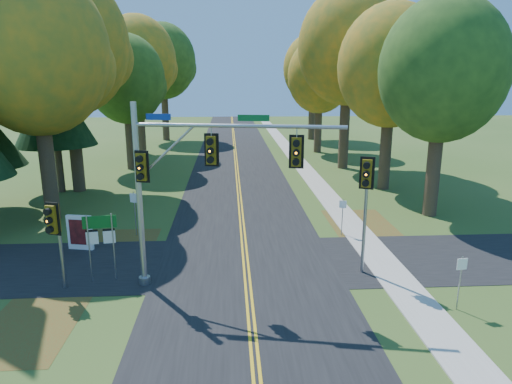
{
  "coord_description": "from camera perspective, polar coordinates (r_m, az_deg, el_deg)",
  "views": [
    {
      "loc": [
        -0.69,
        -17.34,
        8.22
      ],
      "look_at": [
        0.5,
        2.41,
        3.2
      ],
      "focal_mm": 32.0,
      "sensor_mm": 36.0,
      "label": 1
    }
  ],
  "objects": [
    {
      "name": "ground",
      "position": [
        19.2,
        -1.07,
        -11.11
      ],
      "size": [
        160.0,
        160.0,
        0.0
      ],
      "primitive_type": "plane",
      "color": "#304E1B",
      "rests_on": "ground"
    },
    {
      "name": "road_main",
      "position": [
        19.2,
        -1.07,
        -11.08
      ],
      "size": [
        8.0,
        160.0,
        0.02
      ],
      "primitive_type": "cube",
      "color": "black",
      "rests_on": "ground"
    },
    {
      "name": "road_cross",
      "position": [
        21.02,
        -1.3,
        -8.76
      ],
      "size": [
        60.0,
        6.0,
        0.02
      ],
      "primitive_type": "cube",
      "color": "black",
      "rests_on": "ground"
    },
    {
      "name": "centerline_left",
      "position": [
        19.19,
        -1.37,
        -11.05
      ],
      "size": [
        0.1,
        160.0,
        0.01
      ],
      "primitive_type": "cube",
      "color": "gold",
      "rests_on": "road_main"
    },
    {
      "name": "centerline_right",
      "position": [
        19.19,
        -0.77,
        -11.04
      ],
      "size": [
        0.1,
        160.0,
        0.01
      ],
      "primitive_type": "cube",
      "color": "gold",
      "rests_on": "road_main"
    },
    {
      "name": "sidewalk_east",
      "position": [
        20.37,
        16.92,
        -10.12
      ],
      "size": [
        1.6,
        160.0,
        0.06
      ],
      "primitive_type": "cube",
      "color": "#9E998E",
      "rests_on": "ground"
    },
    {
      "name": "leaf_patch_w_near",
      "position": [
        23.59,
        -17.59,
        -6.84
      ],
      "size": [
        4.0,
        6.0,
        0.0
      ],
      "primitive_type": "cube",
      "color": "brown",
      "rests_on": "ground"
    },
    {
      "name": "leaf_patch_e",
      "position": [
        25.85,
        13.64,
        -4.71
      ],
      "size": [
        3.5,
        8.0,
        0.0
      ],
      "primitive_type": "cube",
      "color": "brown",
      "rests_on": "ground"
    },
    {
      "name": "leaf_patch_w_far",
      "position": [
        17.87,
        -26.3,
        -14.72
      ],
      "size": [
        3.0,
        5.0,
        0.0
      ],
      "primitive_type": "cube",
      "color": "brown",
      "rests_on": "ground"
    },
    {
      "name": "tree_w_a",
      "position": [
        28.72,
        -25.73,
        15.42
      ],
      "size": [
        8.0,
        8.0,
        14.15
      ],
      "color": "#38281C",
      "rests_on": "ground"
    },
    {
      "name": "tree_e_a",
      "position": [
        28.85,
        22.39,
        13.83
      ],
      "size": [
        7.2,
        7.2,
        12.73
      ],
      "color": "#38281C",
      "rests_on": "ground"
    },
    {
      "name": "tree_w_b",
      "position": [
        35.46,
        -22.55,
        16.68
      ],
      "size": [
        8.6,
        8.6,
        15.38
      ],
      "color": "#38281C",
      "rests_on": "ground"
    },
    {
      "name": "tree_e_b",
      "position": [
        34.93,
        16.63,
        14.78
      ],
      "size": [
        7.6,
        7.6,
        13.33
      ],
      "color": "#38281C",
      "rests_on": "ground"
    },
    {
      "name": "tree_w_c",
      "position": [
        42.74,
        -15.82,
        13.35
      ],
      "size": [
        6.8,
        6.8,
        11.91
      ],
      "color": "#38281C",
      "rests_on": "ground"
    },
    {
      "name": "tree_e_c",
      "position": [
        42.44,
        11.52,
        17.26
      ],
      "size": [
        8.8,
        8.8,
        15.79
      ],
      "color": "#38281C",
      "rests_on": "ground"
    },
    {
      "name": "tree_w_d",
      "position": [
        51.42,
        -14.55,
        15.54
      ],
      "size": [
        8.2,
        8.2,
        14.56
      ],
      "color": "#38281C",
      "rests_on": "ground"
    },
    {
      "name": "tree_e_d",
      "position": [
        51.19,
        8.03,
        14.12
      ],
      "size": [
        7.0,
        7.0,
        12.32
      ],
      "color": "#38281C",
      "rests_on": "ground"
    },
    {
      "name": "tree_w_e",
      "position": [
        62.0,
        -11.49,
        15.68
      ],
      "size": [
        8.4,
        8.4,
        14.97
      ],
      "color": "#38281C",
      "rests_on": "ground"
    },
    {
      "name": "tree_e_e",
      "position": [
        61.94,
        7.2,
        15.03
      ],
      "size": [
        7.8,
        7.8,
        13.74
      ],
      "color": "#38281C",
      "rests_on": "ground"
    },
    {
      "name": "pine_c",
      "position": [
        35.57,
        -24.61,
        15.37
      ],
      "size": [
        5.6,
        5.6,
        20.56
      ],
      "color": "#38281C",
      "rests_on": "ground"
    },
    {
      "name": "traffic_mast",
      "position": [
        17.38,
        -8.55,
        2.41
      ],
      "size": [
        7.94,
        1.79,
        7.32
      ],
      "rotation": [
        0.0,
        0.0,
        -0.19
      ],
      "color": "#9B9EA4",
      "rests_on": "ground"
    },
    {
      "name": "east_signal_pole",
      "position": [
        19.13,
        13.62,
        0.68
      ],
      "size": [
        0.56,
        0.68,
        5.1
      ],
      "rotation": [
        0.0,
        0.0,
        -0.41
      ],
      "color": "gray",
      "rests_on": "ground"
    },
    {
      "name": "ped_signal_pole",
      "position": [
        19.06,
        -23.92,
        -3.88
      ],
      "size": [
        0.55,
        0.66,
        3.62
      ],
      "rotation": [
        0.0,
        0.0,
        -0.34
      ],
      "color": "gray",
      "rests_on": "ground"
    },
    {
      "name": "route_sign_cluster",
      "position": [
        19.63,
        -18.87,
        -5.0
      ],
      "size": [
        1.32,
        0.24,
        2.86
      ],
      "rotation": [
        0.0,
        0.0,
        0.14
      ],
      "color": "gray",
      "rests_on": "ground"
    },
    {
      "name": "info_kiosk",
      "position": [
        23.79,
        -21.14,
        -4.76
      ],
      "size": [
        1.26,
        0.43,
        1.74
      ],
      "rotation": [
        0.0,
        0.0,
        -0.21
      ],
      "color": "white",
      "rests_on": "ground"
    },
    {
      "name": "reg_sign_e_north",
      "position": [
        24.48,
        10.77,
        -2.31
      ],
      "size": [
        0.37,
        0.13,
        1.97
      ],
      "rotation": [
        0.0,
        0.0,
        -0.29
      ],
      "color": "gray",
      "rests_on": "ground"
    },
    {
      "name": "reg_sign_e_south",
      "position": [
        18.03,
        24.23,
        -9.28
      ],
      "size": [
        0.39,
        0.08,
        2.06
      ],
      "rotation": [
        0.0,
        0.0,
        0.14
      ],
      "color": "gray",
      "rests_on": "ground"
    },
    {
      "name": "reg_sign_w",
      "position": [
        24.75,
        -14.95,
        -1.68
      ],
      "size": [
        0.44,
        0.2,
        2.39
      ],
      "rotation": [
        0.0,
        0.0,
        -0.37
      ],
      "color": "gray",
      "rests_on": "ground"
    }
  ]
}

